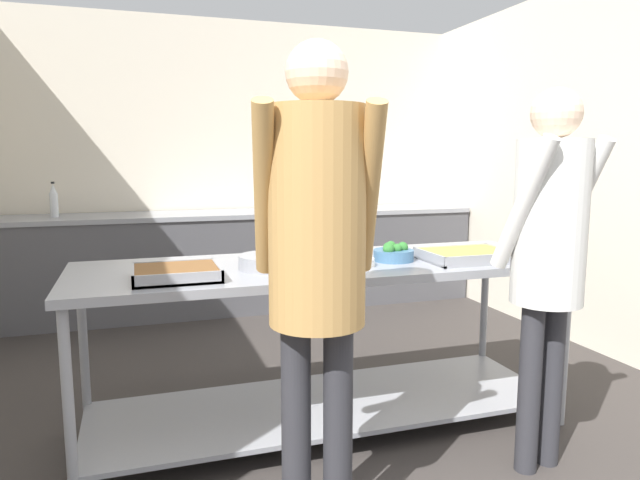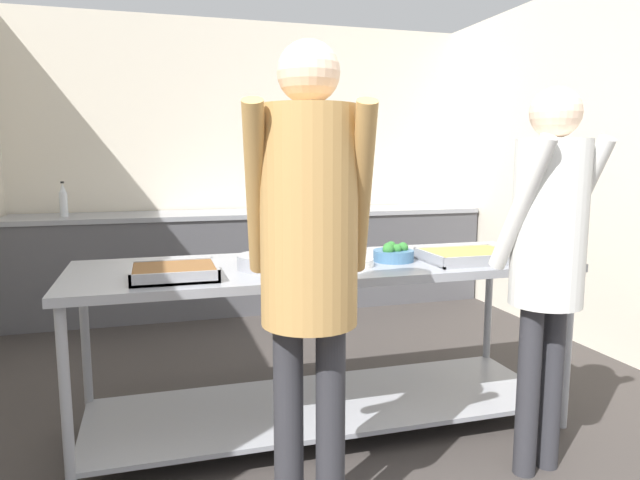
# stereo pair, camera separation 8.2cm
# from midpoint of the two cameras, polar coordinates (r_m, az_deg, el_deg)

# --- Properties ---
(wall_rear) EXTENTS (4.38, 0.06, 2.65)m
(wall_rear) POSITION_cam_midpoint_polar(r_m,az_deg,el_deg) (5.59, -6.75, 7.60)
(wall_rear) COLOR beige
(wall_rear) RESTS_ON ground_plane
(wall_right) EXTENTS (0.06, 4.46, 2.65)m
(wall_right) POSITION_cam_midpoint_polar(r_m,az_deg,el_deg) (4.56, 26.69, 6.64)
(wall_right) COLOR beige
(wall_right) RESTS_ON ground_plane
(back_counter) EXTENTS (4.22, 0.65, 0.90)m
(back_counter) POSITION_cam_midpoint_polar(r_m,az_deg,el_deg) (5.31, -5.93, -1.93)
(back_counter) COLOR #4C4C51
(back_counter) RESTS_ON ground_plane
(serving_counter) EXTENTS (2.45, 0.82, 0.86)m
(serving_counter) POSITION_cam_midpoint_polar(r_m,az_deg,el_deg) (2.91, 1.37, -7.66)
(serving_counter) COLOR gray
(serving_counter) RESTS_ON ground_plane
(serving_tray_vegetables) EXTENTS (0.37, 0.32, 0.05)m
(serving_tray_vegetables) POSITION_cam_midpoint_polar(r_m,az_deg,el_deg) (2.55, -13.49, -3.17)
(serving_tray_vegetables) COLOR gray
(serving_tray_vegetables) RESTS_ON serving_counter
(sauce_pan) EXTENTS (0.45, 0.31, 0.07)m
(sauce_pan) POSITION_cam_midpoint_polar(r_m,az_deg,el_deg) (2.70, -4.18, -2.08)
(sauce_pan) COLOR gray
(sauce_pan) RESTS_ON serving_counter
(plate_stack) EXTENTS (0.24, 0.24, 0.04)m
(plate_stack) POSITION_cam_midpoint_polar(r_m,az_deg,el_deg) (2.77, 3.70, -2.22)
(plate_stack) COLOR white
(plate_stack) RESTS_ON serving_counter
(broccoli_bowl) EXTENTS (0.20, 0.20, 0.10)m
(broccoli_bowl) POSITION_cam_midpoint_polar(r_m,az_deg,el_deg) (2.91, 8.16, -1.38)
(broccoli_bowl) COLOR #3D668C
(broccoli_bowl) RESTS_ON serving_counter
(serving_tray_roast) EXTENTS (0.45, 0.33, 0.05)m
(serving_tray_roast) POSITION_cam_midpoint_polar(r_m,az_deg,el_deg) (2.99, 15.32, -1.58)
(serving_tray_roast) COLOR gray
(serving_tray_roast) RESTS_ON serving_counter
(guest_serving_left) EXTENTS (0.44, 0.38, 1.67)m
(guest_serving_left) POSITION_cam_midpoint_polar(r_m,az_deg,el_deg) (2.61, 22.72, 0.21)
(guest_serving_left) COLOR #2D2D33
(guest_serving_left) RESTS_ON ground_plane
(guest_serving_right) EXTENTS (0.49, 0.42, 1.77)m
(guest_serving_right) POSITION_cam_midpoint_polar(r_m,az_deg,el_deg) (1.95, 0.10, -0.04)
(guest_serving_right) COLOR #2D2D33
(guest_serving_right) RESTS_ON ground_plane
(water_bottle) EXTENTS (0.06, 0.06, 0.29)m
(water_bottle) POSITION_cam_midpoint_polar(r_m,az_deg,el_deg) (5.18, -23.87, 3.64)
(water_bottle) COLOR silver
(water_bottle) RESTS_ON back_counter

